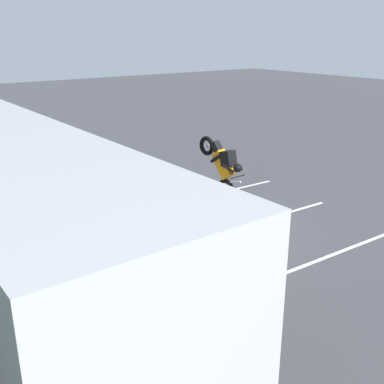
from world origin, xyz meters
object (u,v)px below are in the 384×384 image
Objects in this scene: tour_bus at (7,227)px; spectator_left at (161,222)px; spectator_centre at (125,213)px; stunt_motorcycle at (223,163)px; spectator_right at (107,203)px; parked_motorcycle_silver at (131,266)px; spectator_far_left at (187,245)px.

tour_bus reaches higher than spectator_left.
stunt_motorcycle reaches higher than spectator_centre.
spectator_right is (1.82, 0.33, -0.06)m from spectator_left.
tour_bus is at bearing 105.10° from spectator_centre.
spectator_centre is at bearing -24.42° from parked_motorcycle_silver.
stunt_motorcycle is at bearing -77.29° from spectator_right.
spectator_left is at bearing -169.80° from spectator_right.
parked_motorcycle_silver is (-1.25, 0.57, -0.57)m from spectator_centre.
stunt_motorcycle is (0.98, -4.33, 0.03)m from spectator_right.
spectator_centre reaches higher than parked_motorcycle_silver.
spectator_far_left is 5.59m from stunt_motorcycle.
spectator_right is at bearing -15.15° from parked_motorcycle_silver.
spectator_far_left is at bearing -175.08° from spectator_right.
spectator_left is 1.12m from parked_motorcycle_silver.
spectator_left is 0.89× the size of parked_motorcycle_silver.
spectator_far_left is at bearing 175.43° from spectator_left.
stunt_motorcycle is at bearing -46.90° from spectator_far_left.
tour_bus is at bearing 110.12° from stunt_motorcycle.
spectator_left is 1.85m from spectator_right.
stunt_motorcycle is (1.84, -4.33, 0.00)m from spectator_centre.
spectator_right is at bearing -59.09° from tour_bus.
parked_motorcycle_silver is 1.07× the size of stunt_motorcycle.
tour_bus is 3.21m from spectator_far_left.
spectator_centre reaches higher than spectator_far_left.
spectator_far_left is 1.21m from parked_motorcycle_silver.
parked_motorcycle_silver is (-0.54, -2.05, -1.16)m from tour_bus.
spectator_far_left is 2.85m from spectator_right.
spectator_right is 0.85× the size of parked_motorcycle_silver.
stunt_motorcycle is at bearing -55.08° from spectator_left.
spectator_centre is 4.70m from stunt_motorcycle.
spectator_right is 0.91× the size of stunt_motorcycle.
spectator_far_left is (-1.27, -2.87, -0.66)m from tour_bus.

